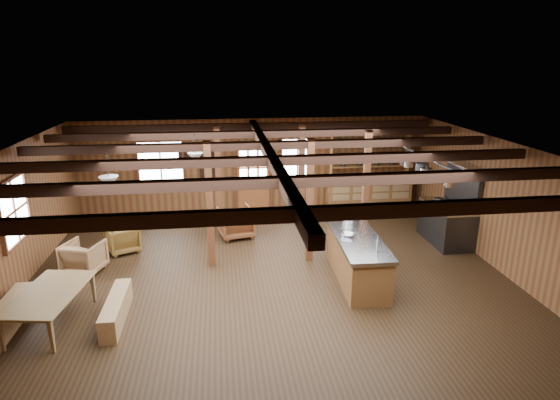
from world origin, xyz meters
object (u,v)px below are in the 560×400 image
(dining_table, at_px, (53,309))
(armchair_b, at_px, (236,222))
(kitchen_island, at_px, (357,258))
(armchair_c, at_px, (84,257))
(commercial_range, at_px, (449,217))
(armchair_a, at_px, (123,239))

(dining_table, height_order, armchair_b, armchair_b)
(kitchen_island, bearing_deg, armchair_c, 171.37)
(armchair_b, xyz_separation_m, armchair_c, (-3.33, -1.65, -0.04))
(kitchen_island, height_order, armchair_c, kitchen_island)
(commercial_range, xyz_separation_m, armchair_a, (-7.96, 0.43, -0.33))
(dining_table, distance_m, armchair_a, 3.19)
(dining_table, xyz_separation_m, armchair_a, (0.59, 3.13, 0.01))
(armchair_a, distance_m, armchair_c, 1.20)
(kitchen_island, xyz_separation_m, dining_table, (-5.70, -1.00, -0.17))
(kitchen_island, xyz_separation_m, armchair_a, (-5.11, 2.13, -0.16))
(kitchen_island, distance_m, armchair_c, 5.84)
(armchair_a, bearing_deg, kitchen_island, 131.14)
(armchair_c, bearing_deg, kitchen_island, -171.87)
(kitchen_island, height_order, commercial_range, commercial_range)
(armchair_c, bearing_deg, dining_table, 109.78)
(armchair_b, bearing_deg, armchair_c, 13.64)
(commercial_range, distance_m, armchair_c, 8.60)
(dining_table, bearing_deg, commercial_range, -63.20)
(armchair_a, height_order, armchair_c, armchair_c)
(commercial_range, relative_size, armchair_c, 2.67)
(dining_table, relative_size, armchair_b, 2.06)
(armchair_a, xyz_separation_m, armchair_b, (2.71, 0.62, 0.07))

